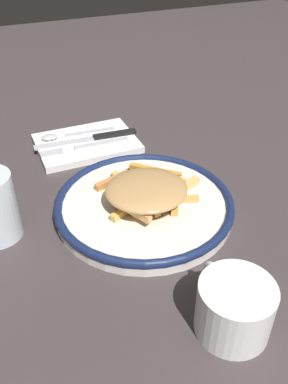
# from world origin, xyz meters

# --- Properties ---
(ground_plane) EXTENTS (2.60, 2.60, 0.00)m
(ground_plane) POSITION_xyz_m (0.00, 0.00, 0.00)
(ground_plane) COLOR #3D3436
(plate) EXTENTS (0.29, 0.29, 0.03)m
(plate) POSITION_xyz_m (0.00, 0.00, 0.01)
(plate) COLOR white
(plate) RESTS_ON ground_plane
(fries_heap) EXTENTS (0.17, 0.18, 0.04)m
(fries_heap) POSITION_xyz_m (-0.00, -0.00, 0.04)
(fries_heap) COLOR gold
(fries_heap) RESTS_ON plate
(napkin) EXTENTS (0.14, 0.20, 0.01)m
(napkin) POSITION_xyz_m (0.24, 0.02, 0.01)
(napkin) COLOR white
(napkin) RESTS_ON ground_plane
(fork) EXTENTS (0.02, 0.18, 0.00)m
(fork) POSITION_xyz_m (0.22, 0.04, 0.02)
(fork) COLOR silver
(fork) RESTS_ON napkin
(knife) EXTENTS (0.03, 0.21, 0.01)m
(knife) POSITION_xyz_m (0.24, 0.00, 0.02)
(knife) COLOR black
(knife) RESTS_ON napkin
(spoon) EXTENTS (0.03, 0.15, 0.01)m
(spoon) POSITION_xyz_m (0.27, 0.06, 0.02)
(spoon) COLOR silver
(spoon) RESTS_ON napkin
(coffee_mug) EXTENTS (0.11, 0.09, 0.07)m
(coffee_mug) POSITION_xyz_m (-0.24, -0.01, 0.04)
(coffee_mug) COLOR white
(coffee_mug) RESTS_ON ground_plane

